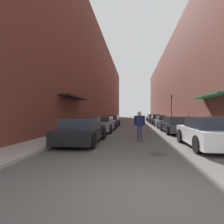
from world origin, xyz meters
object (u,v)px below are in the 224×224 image
Objects in this scene: parked_car_left_1 at (102,124)px; skateboarder at (140,122)px; parked_car_right_2 at (165,122)px; parked_car_left_0 at (82,131)px; manhole_cover at (158,154)px; parked_car_right_3 at (158,120)px; parked_car_right_5 at (151,118)px; parked_car_right_1 at (176,125)px; traffic_light at (172,106)px; parked_car_left_2 at (111,121)px; parked_car_right_0 at (208,133)px; parked_car_right_4 at (154,118)px.

parked_car_left_1 is 5.19m from skateboarder.
parked_car_right_2 is 2.68× the size of skateboarder.
parked_car_left_0 reaches higher than manhole_cover.
parked_car_right_5 is at bearing 88.93° from parked_car_right_3.
parked_car_right_1 reaches higher than parked_car_right_2.
traffic_light is at bearing 63.06° from parked_car_left_0.
parked_car_right_5 reaches higher than parked_car_right_2.
parked_car_left_2 reaches higher than parked_car_right_2.
parked_car_right_3 is (5.95, 4.32, -0.01)m from parked_car_left_2.
parked_car_left_0 reaches higher than parked_car_right_5.
traffic_light is (1.71, 9.89, 1.87)m from parked_car_right_1.
parked_car_right_0 is 0.89× the size of parked_car_right_1.
parked_car_right_0 is (6.01, -0.54, 0.04)m from parked_car_left_0.
parked_car_left_0 is 2.64× the size of skateboarder.
traffic_light reaches higher than skateboarder.
parked_car_right_2 is at bearing -109.80° from traffic_light.
traffic_light is (1.50, -11.25, 1.86)m from parked_car_right_5.
parked_car_right_4 is 6.44m from traffic_light.
parked_car_right_1 is (-0.03, 5.77, -0.06)m from parked_car_right_0.
parked_car_right_2 is at bearing -7.75° from parked_car_left_2.
parked_car_right_2 is at bearing -90.67° from parked_car_right_5.
parked_car_right_2 is 9.50m from skateboarder.
parked_car_left_0 is 16.68m from parked_car_right_3.
skateboarder is (-2.97, -14.15, 0.39)m from parked_car_right_3.
parked_car_left_1 reaches higher than manhole_cover.
parked_car_right_2 is 1.15× the size of traffic_light.
parked_car_right_0 is 0.92× the size of parked_car_right_2.
parked_car_right_5 is at bearing 97.60° from traffic_light.
manhole_cover is (-2.48, -23.10, -0.64)m from parked_car_right_4.
parked_car_right_3 is at bearing 78.16° from skateboarder.
parked_car_left_2 is at bearing 172.25° from parked_car_right_2.
parked_car_right_3 is at bearing 90.09° from parked_car_right_0.
parked_car_left_2 is at bearing -121.56° from parked_car_right_4.
parked_car_right_4 reaches higher than parked_car_right_5.
parked_car_right_3 is 2.56× the size of skateboarder.
parked_car_left_2 is 11.54m from parked_car_right_4.
parked_car_left_1 is 16.57m from parked_car_right_4.
parked_car_left_1 is 1.06× the size of parked_car_left_2.
parked_car_right_3 is 1.09× the size of traffic_light.
parked_car_left_0 is 0.98× the size of parked_car_right_2.
parked_car_left_0 is 27.08m from parked_car_right_5.
parked_car_right_4 is at bearing 58.44° from parked_car_left_2.
skateboarder is at bearing 25.23° from parked_car_left_0.
parked_car_left_2 reaches higher than manhole_cover.
parked_car_right_3 reaches higher than parked_car_left_1.
parked_car_left_0 is at bearing 174.88° from parked_car_right_0.
parked_car_right_1 is at bearing 71.80° from manhole_cover.
parked_car_left_1 is 1.08× the size of parked_car_right_2.
parked_car_right_2 is 1.05× the size of parked_car_right_3.
parked_car_right_1 is 7.67m from manhole_cover.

